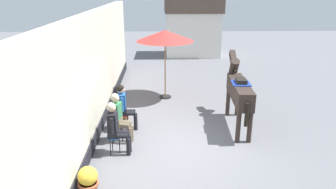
{
  "coord_description": "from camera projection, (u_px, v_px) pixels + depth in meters",
  "views": [
    {
      "loc": [
        -0.65,
        -7.6,
        4.06
      ],
      "look_at": [
        -0.4,
        1.2,
        1.05
      ],
      "focal_mm": 33.79,
      "sensor_mm": 36.0,
      "label": 1
    }
  ],
  "objects": [
    {
      "name": "satchel_bag",
      "position": [
        125.0,
        116.0,
        10.24
      ],
      "size": [
        0.25,
        0.3,
        0.2
      ],
      "primitive_type": "cube",
      "rotation": [
        0.0,
        0.0,
        5.28
      ],
      "color": "brown",
      "rests_on": "ground_plane"
    },
    {
      "name": "cafe_parasol",
      "position": [
        165.0,
        36.0,
        11.46
      ],
      "size": [
        2.1,
        2.1,
        2.58
      ],
      "color": "black",
      "rests_on": "ground_plane"
    },
    {
      "name": "seated_visitor_far",
      "position": [
        124.0,
        105.0,
        9.27
      ],
      "size": [
        0.61,
        0.49,
        1.39
      ],
      "color": "red",
      "rests_on": "ground_plane"
    },
    {
      "name": "pub_facade_wall",
      "position": [
        95.0,
        76.0,
        9.38
      ],
      "size": [
        0.34,
        14.0,
        3.4
      ],
      "color": "beige",
      "rests_on": "ground_plane"
    },
    {
      "name": "seated_visitor_middle",
      "position": [
        119.0,
        115.0,
        8.52
      ],
      "size": [
        0.61,
        0.48,
        1.39
      ],
      "color": "gold",
      "rests_on": "ground_plane"
    },
    {
      "name": "flower_planter_near",
      "position": [
        88.0,
        180.0,
        6.41
      ],
      "size": [
        0.43,
        0.43,
        0.64
      ],
      "color": "#A85638",
      "rests_on": "ground_plane"
    },
    {
      "name": "saddled_horse_center",
      "position": [
        239.0,
        90.0,
        9.38
      ],
      "size": [
        0.58,
        3.0,
        2.06
      ],
      "color": "#2D231E",
      "rests_on": "ground_plane"
    },
    {
      "name": "ground_plane",
      "position": [
        178.0,
        106.0,
        11.36
      ],
      "size": [
        40.0,
        40.0,
        0.0
      ],
      "primitive_type": "plane",
      "color": "slate"
    },
    {
      "name": "seated_visitor_near",
      "position": [
        115.0,
        126.0,
        7.88
      ],
      "size": [
        0.61,
        0.49,
        1.39
      ],
      "color": "#194C99",
      "rests_on": "ground_plane"
    },
    {
      "name": "distant_cottage",
      "position": [
        192.0,
        26.0,
        19.32
      ],
      "size": [
        3.4,
        2.6,
        3.5
      ],
      "color": "silver",
      "rests_on": "ground_plane"
    }
  ]
}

